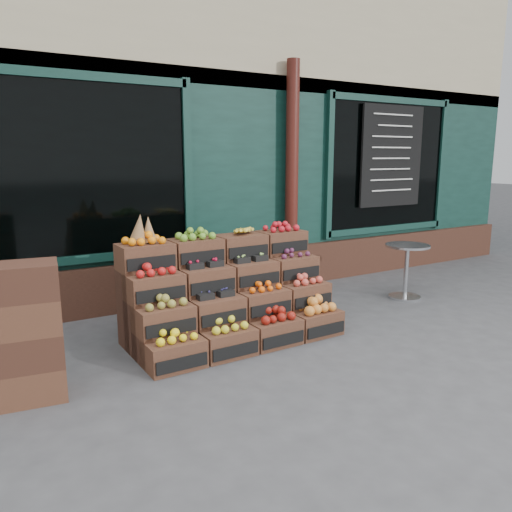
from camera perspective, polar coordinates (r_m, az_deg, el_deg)
ground at (r=5.16m, az=6.01°, el=-10.40°), size 60.00×60.00×0.00m
shop_facade at (r=9.40m, az=-13.27°, el=14.06°), size 12.00×6.24×4.80m
crate_display at (r=5.32m, az=-3.15°, el=-4.90°), size 2.19×1.09×1.36m
spare_crates at (r=4.32m, az=-24.93°, el=-7.99°), size 0.60×0.46×1.11m
bistro_table at (r=7.03m, az=16.82°, el=-0.98°), size 0.59×0.59×0.74m
shopkeeper at (r=6.98m, az=-20.22°, el=3.25°), size 0.74×0.49×2.01m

